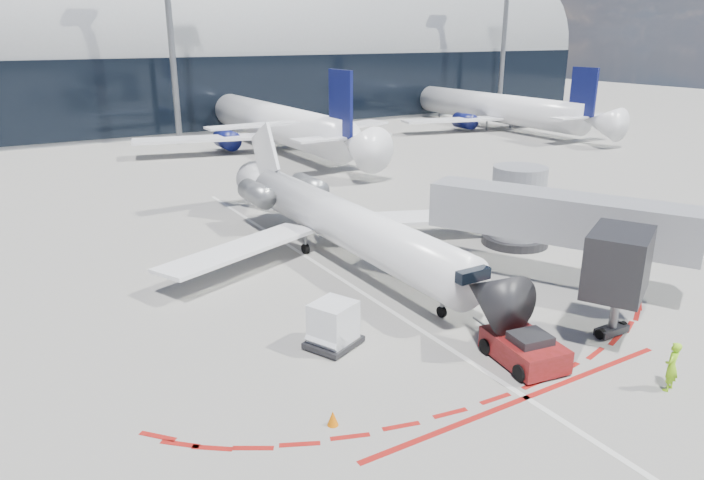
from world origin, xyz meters
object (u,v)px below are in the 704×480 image
uld_container (333,325)px  regional_jet (336,219)px  pushback_tug (524,349)px  ramp_worker (672,367)px

uld_container → regional_jet: bearing=35.7°
regional_jet → pushback_tug: (0.17, -14.56, -1.63)m
regional_jet → uld_container: bearing=-120.3°
regional_jet → uld_container: regional_jet is taller
pushback_tug → regional_jet: bearing=99.2°
regional_jet → ramp_worker: bearing=-80.3°
regional_jet → ramp_worker: size_ratio=14.02×
pushback_tug → ramp_worker: size_ratio=2.79×
pushback_tug → uld_container: size_ratio=2.04×
ramp_worker → uld_container: size_ratio=0.73×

